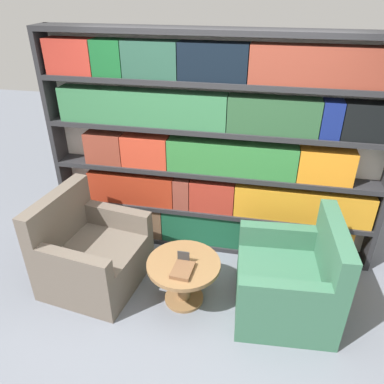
{
  "coord_description": "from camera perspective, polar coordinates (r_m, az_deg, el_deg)",
  "views": [
    {
      "loc": [
        0.5,
        -2.29,
        2.72
      ],
      "look_at": [
        -0.1,
        0.68,
        0.98
      ],
      "focal_mm": 35.0,
      "sensor_mm": 36.0,
      "label": 1
    }
  ],
  "objects": [
    {
      "name": "stray_book",
      "position": [
        3.38,
        -1.43,
        -11.81
      ],
      "size": [
        0.19,
        0.25,
        0.04
      ],
      "color": "brown",
      "rests_on": "coffee_table"
    },
    {
      "name": "bookshelf",
      "position": [
        3.89,
        3.34,
        5.86
      ],
      "size": [
        3.47,
        0.3,
        2.34
      ],
      "color": "silver",
      "rests_on": "ground_plane"
    },
    {
      "name": "ground_plane",
      "position": [
        3.59,
        -0.55,
        -19.47
      ],
      "size": [
        14.0,
        14.0,
        0.0
      ],
      "primitive_type": "plane",
      "color": "slate"
    },
    {
      "name": "table_sign",
      "position": [
        3.45,
        -1.3,
        -10.05
      ],
      "size": [
        0.11,
        0.06,
        0.13
      ],
      "color": "black",
      "rests_on": "coffee_table"
    },
    {
      "name": "armchair_right",
      "position": [
        3.61,
        14.73,
        -13.17
      ],
      "size": [
        0.92,
        0.97,
        0.95
      ],
      "rotation": [
        0.0,
        0.0,
        -1.5
      ],
      "color": "#336047",
      "rests_on": "ground_plane"
    },
    {
      "name": "armchair_left",
      "position": [
        3.92,
        -15.15,
        -9.23
      ],
      "size": [
        0.98,
        1.02,
        0.95
      ],
      "rotation": [
        0.0,
        0.0,
        1.43
      ],
      "color": "brown",
      "rests_on": "ground_plane"
    },
    {
      "name": "coffee_table",
      "position": [
        3.57,
        -1.27,
        -12.3
      ],
      "size": [
        0.68,
        0.68,
        0.46
      ],
      "color": "brown",
      "rests_on": "ground_plane"
    }
  ]
}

